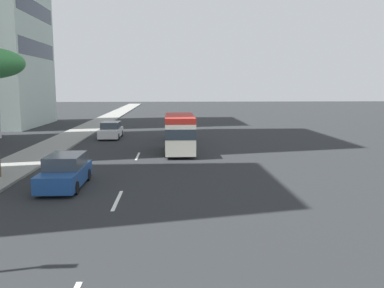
{
  "coord_description": "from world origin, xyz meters",
  "views": [
    {
      "loc": [
        -2.59,
        -2.42,
        5.1
      ],
      "look_at": [
        19.37,
        -3.61,
        1.91
      ],
      "focal_mm": 37.43,
      "sensor_mm": 36.0,
      "label": 1
    }
  ],
  "objects_px": {
    "car_second": "(111,130)",
    "car_third": "(182,132)",
    "minibus_lead": "(180,132)",
    "car_fourth": "(65,172)"
  },
  "relations": [
    {
      "from": "car_second",
      "to": "car_third",
      "type": "bearing_deg",
      "value": 76.95
    },
    {
      "from": "minibus_lead",
      "to": "car_second",
      "type": "relative_size",
      "value": 1.41
    },
    {
      "from": "minibus_lead",
      "to": "car_fourth",
      "type": "distance_m",
      "value": 12.01
    },
    {
      "from": "car_third",
      "to": "car_fourth",
      "type": "height_order",
      "value": "car_fourth"
    },
    {
      "from": "car_second",
      "to": "car_fourth",
      "type": "bearing_deg",
      "value": 1.52
    },
    {
      "from": "car_second",
      "to": "car_third",
      "type": "relative_size",
      "value": 1.13
    },
    {
      "from": "car_second",
      "to": "minibus_lead",
      "type": "bearing_deg",
      "value": 35.63
    },
    {
      "from": "minibus_lead",
      "to": "car_fourth",
      "type": "relative_size",
      "value": 1.42
    },
    {
      "from": "car_third",
      "to": "minibus_lead",
      "type": "bearing_deg",
      "value": 177.26
    },
    {
      "from": "car_second",
      "to": "car_third",
      "type": "height_order",
      "value": "car_third"
    }
  ]
}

